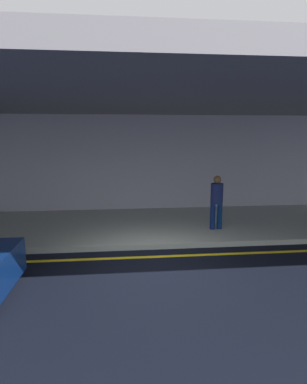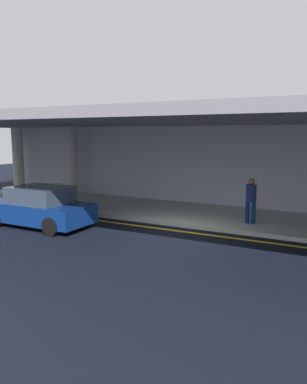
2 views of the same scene
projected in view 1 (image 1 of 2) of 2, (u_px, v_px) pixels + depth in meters
The scene contains 6 objects.
ground_plane at pixel (155, 265), 7.53m from camera, with size 60.00×60.00×0.00m, color black.
sidewalk at pixel (145, 225), 10.55m from camera, with size 26.00×4.20×0.15m, color #A9B3A8.
lane_stripe_yellow at pixel (153, 257), 8.01m from camera, with size 26.00×0.14×0.01m, color yellow.
ceiling_overhang at pixel (146, 104), 9.36m from camera, with size 28.00×13.20×0.30m, color slate.
terminal_back_wall at pixel (141, 164), 12.42m from camera, with size 26.00×0.30×3.80m, color #AAABC1.
traveler_with_luggage at pixel (217, 199), 9.70m from camera, with size 0.38×0.38×1.68m.
Camera 1 is at (-0.76, -7.05, 3.06)m, focal length 29.56 mm.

